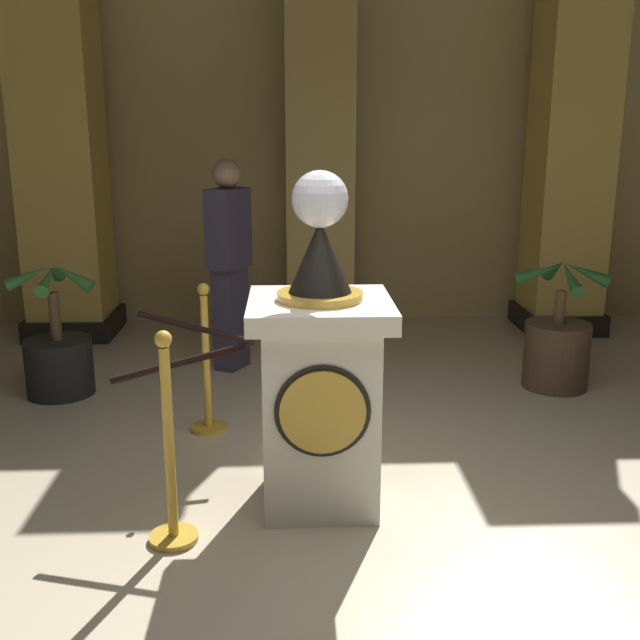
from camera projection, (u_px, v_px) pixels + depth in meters
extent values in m
plane|color=beige|center=(354.00, 549.00, 3.56)|extent=(10.57, 10.57, 0.00)
cube|color=tan|center=(317.00, 125.00, 7.42)|extent=(10.57, 0.16, 3.91)
cube|color=silver|center=(320.00, 412.00, 3.90)|extent=(0.58, 0.58, 1.01)
cube|color=silver|center=(320.00, 309.00, 3.76)|extent=(0.72, 0.72, 0.10)
cylinder|color=gold|center=(323.00, 412.00, 3.58)|extent=(0.42, 0.03, 0.42)
cylinder|color=black|center=(323.00, 412.00, 3.58)|extent=(0.47, 0.01, 0.47)
cylinder|color=gold|center=(320.00, 296.00, 3.74)|extent=(0.43, 0.43, 0.04)
cone|color=black|center=(320.00, 256.00, 3.69)|extent=(0.32, 0.32, 0.36)
cylinder|color=gold|center=(320.00, 221.00, 3.65)|extent=(0.03, 0.03, 0.07)
sphere|color=silver|center=(320.00, 199.00, 3.62)|extent=(0.28, 0.28, 0.28)
cylinder|color=gold|center=(209.00, 428.00, 4.95)|extent=(0.24, 0.24, 0.03)
cylinder|color=gold|center=(206.00, 364.00, 4.84)|extent=(0.05, 0.05, 0.91)
sphere|color=gold|center=(203.00, 289.00, 4.72)|extent=(0.08, 0.08, 0.08)
cylinder|color=gold|center=(174.00, 537.00, 3.63)|extent=(0.24, 0.24, 0.03)
cylinder|color=gold|center=(169.00, 447.00, 3.51)|extent=(0.05, 0.05, 0.98)
sphere|color=gold|center=(163.00, 339.00, 3.38)|extent=(0.08, 0.08, 0.08)
cylinder|color=black|center=(197.00, 328.00, 4.43)|extent=(0.69, 0.05, 0.21)
cylinder|color=black|center=(178.00, 364.00, 3.77)|extent=(0.69, 0.05, 0.21)
sphere|color=black|center=(189.00, 360.00, 4.12)|extent=(0.04, 0.04, 0.04)
cube|color=black|center=(76.00, 323.00, 7.24)|extent=(0.80, 0.80, 0.20)
cube|color=gold|center=(60.00, 134.00, 6.80)|extent=(0.70, 0.70, 3.75)
cube|color=black|center=(557.00, 318.00, 7.44)|extent=(0.76, 0.76, 0.20)
cube|color=gold|center=(572.00, 134.00, 6.99)|extent=(0.66, 0.66, 3.75)
cube|color=black|center=(319.00, 321.00, 7.34)|extent=(0.72, 0.72, 0.20)
cube|color=tan|center=(319.00, 134.00, 6.89)|extent=(0.62, 0.62, 3.75)
cylinder|color=black|center=(60.00, 367.00, 5.57)|extent=(0.49, 0.49, 0.42)
cylinder|color=brown|center=(55.00, 316.00, 5.48)|extent=(0.08, 0.08, 0.36)
cone|color=#387533|center=(72.00, 276.00, 5.38)|extent=(0.34, 0.16, 0.25)
cone|color=#387533|center=(54.00, 271.00, 5.55)|extent=(0.14, 0.33, 0.23)
cone|color=#387533|center=(28.00, 276.00, 5.38)|extent=(0.34, 0.12, 0.22)
cone|color=#387533|center=(47.00, 280.00, 5.25)|extent=(0.13, 0.34, 0.21)
cylinder|color=#4C3828|center=(556.00, 355.00, 5.72)|extent=(0.49, 0.49, 0.51)
cylinder|color=brown|center=(560.00, 307.00, 5.62)|extent=(0.08, 0.08, 0.25)
cone|color=#265928|center=(587.00, 273.00, 5.56)|extent=(0.37, 0.11, 0.23)
cone|color=#265928|center=(555.00, 268.00, 5.73)|extent=(0.10, 0.36, 0.25)
cone|color=#265928|center=(539.00, 272.00, 5.57)|extent=(0.38, 0.16, 0.22)
cone|color=#265928|center=(570.00, 277.00, 5.38)|extent=(0.11, 0.36, 0.24)
cube|color=#383347|center=(231.00, 318.00, 6.14)|extent=(0.29, 0.33, 0.84)
cube|color=#383347|center=(228.00, 228.00, 5.95)|extent=(0.36, 0.42, 0.63)
sphere|color=#997056|center=(226.00, 173.00, 5.85)|extent=(0.23, 0.23, 0.23)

